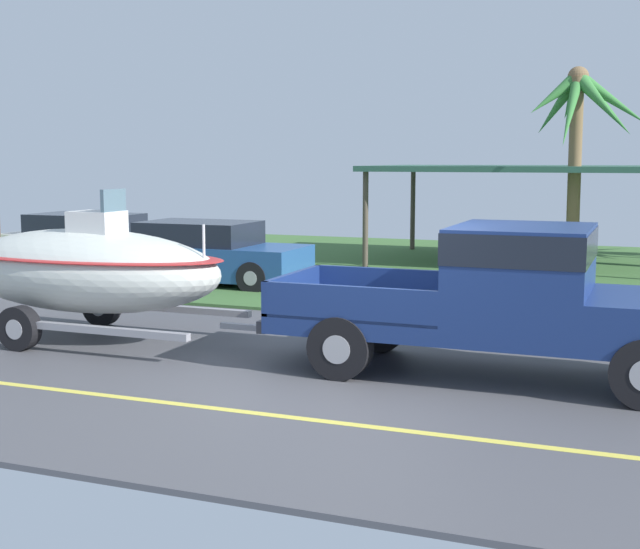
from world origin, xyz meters
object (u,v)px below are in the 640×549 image
at_px(boat_on_trailer, 85,269).
at_px(parked_sedan_far, 206,254).
at_px(carport_awning, 526,170).
at_px(palm_tree_mid, 581,117).
at_px(pickup_truck_towing, 518,295).
at_px(parked_sedan_near, 92,242).

distance_m(boat_on_trailer, parked_sedan_far, 5.90).
relative_size(carport_awning, palm_tree_mid, 1.59).
distance_m(pickup_truck_towing, parked_sedan_far, 9.53).
relative_size(parked_sedan_near, palm_tree_mid, 0.96).
xyz_separation_m(parked_sedan_far, palm_tree_mid, (7.42, 4.29, 3.01)).
bearing_deg(carport_awning, palm_tree_mid, -51.12).
distance_m(parked_sedan_far, palm_tree_mid, 9.08).
height_order(boat_on_trailer, carport_awning, carport_awning).
bearing_deg(boat_on_trailer, parked_sedan_far, 100.97).
relative_size(pickup_truck_towing, palm_tree_mid, 1.17).
bearing_deg(pickup_truck_towing, palm_tree_mid, 90.88).
xyz_separation_m(pickup_truck_towing, parked_sedan_near, (-11.51, 7.07, -0.38)).
bearing_deg(parked_sedan_near, boat_on_trailer, -54.40).
distance_m(carport_awning, palm_tree_mid, 2.61).
distance_m(pickup_truck_towing, boat_on_trailer, 6.45).
relative_size(boat_on_trailer, carport_awning, 0.75).
xyz_separation_m(parked_sedan_far, carport_awning, (5.97, 6.08, 1.78)).
bearing_deg(palm_tree_mid, carport_awning, 128.88).
distance_m(parked_sedan_far, carport_awning, 8.71).
bearing_deg(palm_tree_mid, parked_sedan_far, -149.97).
relative_size(boat_on_trailer, parked_sedan_far, 1.33).
height_order(pickup_truck_towing, palm_tree_mid, palm_tree_mid).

